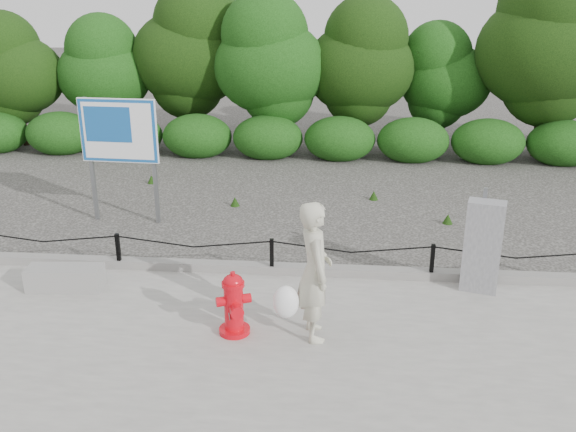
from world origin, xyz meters
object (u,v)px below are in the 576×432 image
(pedestrian, at_px, (313,273))
(advertising_sign, at_px, (119,136))
(fire_hydrant, at_px, (234,304))
(utility_cabinet, at_px, (482,246))
(concrete_block, at_px, (65,278))

(pedestrian, bearing_deg, advertising_sign, 30.13)
(fire_hydrant, distance_m, utility_cabinet, 3.81)
(pedestrian, relative_size, advertising_sign, 0.75)
(concrete_block, height_order, utility_cabinet, utility_cabinet)
(pedestrian, xyz_separation_m, utility_cabinet, (2.44, 1.56, -0.19))
(pedestrian, distance_m, utility_cabinet, 2.90)
(concrete_block, xyz_separation_m, utility_cabinet, (6.22, 0.54, 0.52))
(fire_hydrant, relative_size, utility_cabinet, 0.57)
(utility_cabinet, bearing_deg, advertising_sign, 173.11)
(fire_hydrant, bearing_deg, pedestrian, -19.93)
(fire_hydrant, xyz_separation_m, pedestrian, (1.02, 0.02, 0.48))
(concrete_block, height_order, advertising_sign, advertising_sign)
(fire_hydrant, xyz_separation_m, utility_cabinet, (3.45, 1.59, 0.28))
(utility_cabinet, xyz_separation_m, advertising_sign, (-6.38, 2.62, 0.95))
(pedestrian, xyz_separation_m, advertising_sign, (-3.94, 4.18, 0.76))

